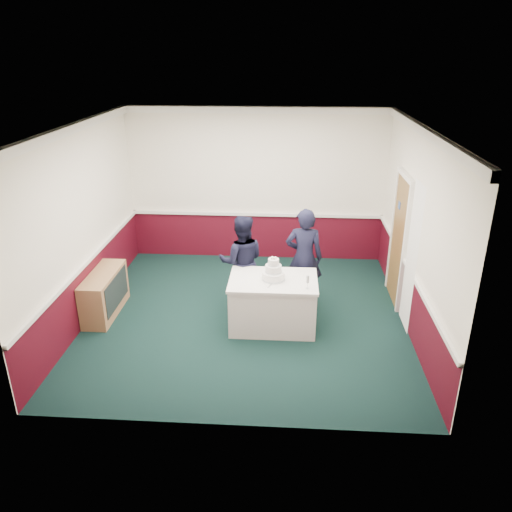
# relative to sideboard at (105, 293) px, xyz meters

# --- Properties ---
(ground) EXTENTS (5.00, 5.00, 0.00)m
(ground) POSITION_rel_sideboard_xyz_m (2.28, 0.03, -0.35)
(ground) COLOR black
(ground) RESTS_ON ground
(room_shell) EXTENTS (5.00, 5.00, 3.00)m
(room_shell) POSITION_rel_sideboard_xyz_m (2.36, 0.64, 1.62)
(room_shell) COLOR white
(room_shell) RESTS_ON ground
(sideboard) EXTENTS (0.41, 1.20, 0.70)m
(sideboard) POSITION_rel_sideboard_xyz_m (0.00, 0.00, 0.00)
(sideboard) COLOR #9D7A4C
(sideboard) RESTS_ON ground
(cake_table) EXTENTS (1.32, 0.92, 0.79)m
(cake_table) POSITION_rel_sideboard_xyz_m (2.71, -0.21, 0.05)
(cake_table) COLOR white
(cake_table) RESTS_ON ground
(wedding_cake) EXTENTS (0.35, 0.35, 0.36)m
(wedding_cake) POSITION_rel_sideboard_xyz_m (2.71, -0.21, 0.55)
(wedding_cake) COLOR white
(wedding_cake) RESTS_ON cake_table
(cake_knife) EXTENTS (0.09, 0.21, 0.00)m
(cake_knife) POSITION_rel_sideboard_xyz_m (2.68, -0.41, 0.44)
(cake_knife) COLOR silver
(cake_knife) RESTS_ON cake_table
(champagne_flute) EXTENTS (0.05, 0.05, 0.21)m
(champagne_flute) POSITION_rel_sideboard_xyz_m (3.21, -0.49, 0.58)
(champagne_flute) COLOR silver
(champagne_flute) RESTS_ON cake_table
(person_man) EXTENTS (0.81, 0.66, 1.56)m
(person_man) POSITION_rel_sideboard_xyz_m (2.17, 0.45, 0.43)
(person_man) COLOR black
(person_man) RESTS_ON ground
(person_woman) EXTENTS (0.63, 0.43, 1.67)m
(person_woman) POSITION_rel_sideboard_xyz_m (3.18, 0.54, 0.48)
(person_woman) COLOR black
(person_woman) RESTS_ON ground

